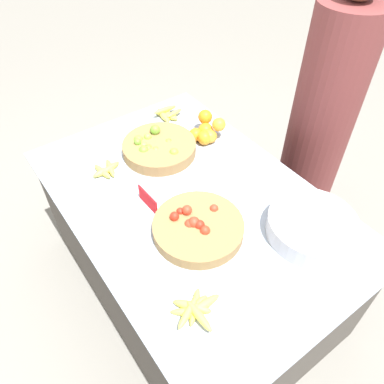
# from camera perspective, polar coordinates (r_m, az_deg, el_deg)

# --- Properties ---
(ground_plane) EXTENTS (12.00, 12.00, 0.00)m
(ground_plane) POSITION_cam_1_polar(r_m,az_deg,el_deg) (2.35, 0.00, -13.44)
(ground_plane) COLOR gray
(market_table) EXTENTS (1.62, 1.07, 0.72)m
(market_table) POSITION_cam_1_polar(r_m,az_deg,el_deg) (2.05, 0.00, -8.15)
(market_table) COLOR #4C4742
(market_table) RESTS_ON ground_plane
(lime_bowl) EXTENTS (0.39, 0.39, 0.11)m
(lime_bowl) POSITION_cam_1_polar(r_m,az_deg,el_deg) (2.02, -5.15, 6.77)
(lime_bowl) COLOR olive
(lime_bowl) RESTS_ON market_table
(tomato_basket) EXTENTS (0.40, 0.40, 0.09)m
(tomato_basket) POSITION_cam_1_polar(r_m,az_deg,el_deg) (1.62, 0.89, -5.43)
(tomato_basket) COLOR olive
(tomato_basket) RESTS_ON market_table
(orange_pile) EXTENTS (0.18, 0.19, 0.14)m
(orange_pile) POSITION_cam_1_polar(r_m,az_deg,el_deg) (2.10, 2.32, 9.29)
(orange_pile) COLOR orange
(orange_pile) RESTS_ON market_table
(metal_bowl) EXTENTS (0.38, 0.38, 0.09)m
(metal_bowl) POSITION_cam_1_polar(r_m,az_deg,el_deg) (1.68, 17.76, -5.04)
(metal_bowl) COLOR #B7B7BF
(metal_bowl) RESTS_ON market_table
(price_sign) EXTENTS (0.15, 0.01, 0.09)m
(price_sign) POSITION_cam_1_polar(r_m,az_deg,el_deg) (1.72, -6.74, -1.23)
(price_sign) COLOR red
(price_sign) RESTS_ON market_table
(banana_bunch_back_center) EXTENTS (0.19, 0.21, 0.05)m
(banana_bunch_back_center) POSITION_cam_1_polar(r_m,az_deg,el_deg) (1.42, 0.44, -17.38)
(banana_bunch_back_center) COLOR #EFDB4C
(banana_bunch_back_center) RESTS_ON market_table
(banana_bunch_middle_left) EXTENTS (0.14, 0.16, 0.03)m
(banana_bunch_middle_left) POSITION_cam_1_polar(r_m,az_deg,el_deg) (1.95, -12.92, 3.31)
(banana_bunch_middle_left) COLOR #EFDB4C
(banana_bunch_middle_left) RESTS_ON market_table
(banana_bunch_front_right) EXTENTS (0.17, 0.17, 0.06)m
(banana_bunch_front_right) POSITION_cam_1_polar(r_m,az_deg,el_deg) (2.29, -3.86, 11.74)
(banana_bunch_front_right) COLOR #EFDB4C
(banana_bunch_front_right) RESTS_ON market_table
(vendor_person) EXTENTS (0.36, 0.36, 1.62)m
(vendor_person) POSITION_cam_1_polar(r_m,az_deg,el_deg) (2.32, 18.91, 9.50)
(vendor_person) COLOR brown
(vendor_person) RESTS_ON ground_plane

